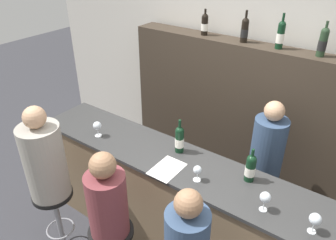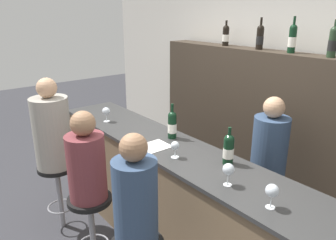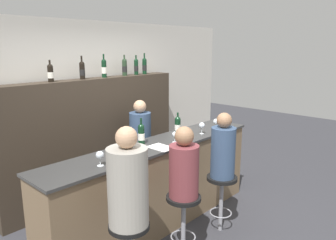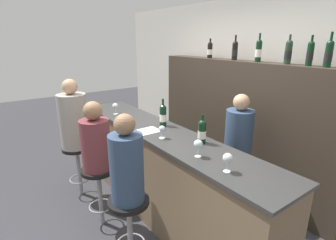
{
  "view_description": "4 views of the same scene",
  "coord_description": "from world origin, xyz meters",
  "px_view_note": "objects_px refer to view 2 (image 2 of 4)",
  "views": [
    {
      "loc": [
        1.17,
        -1.6,
        2.77
      ],
      "look_at": [
        -0.2,
        0.3,
        1.42
      ],
      "focal_mm": 35.0,
      "sensor_mm": 36.0,
      "label": 1
    },
    {
      "loc": [
        1.97,
        -1.35,
        2.18
      ],
      "look_at": [
        0.01,
        0.21,
        1.33
      ],
      "focal_mm": 35.0,
      "sensor_mm": 36.0,
      "label": 2
    },
    {
      "loc": [
        -2.69,
        -2.41,
        2.23
      ],
      "look_at": [
        0.19,
        0.26,
        1.34
      ],
      "focal_mm": 35.0,
      "sensor_mm": 36.0,
      "label": 3
    },
    {
      "loc": [
        2.25,
        -1.27,
        2.05
      ],
      "look_at": [
        0.18,
        0.22,
        1.26
      ],
      "focal_mm": 28.0,
      "sensor_mm": 36.0,
      "label": 4
    }
  ],
  "objects_px": {
    "bar_stool_middle": "(91,214)",
    "guest_seated_right": "(135,199)",
    "wine_bottle_counter_0": "(172,125)",
    "wine_bottle_backbar_0": "(226,35)",
    "wine_bottle_counter_1": "(229,149)",
    "wine_bottle_backbar_2": "(292,38)",
    "wine_bottle_backbar_1": "(260,37)",
    "wine_glass_3": "(272,191)",
    "wine_bottle_backbar_3": "(333,42)",
    "wine_glass_2": "(228,170)",
    "guest_seated_middle": "(86,162)",
    "wine_glass_0": "(106,112)",
    "bartender": "(266,180)",
    "wine_glass_1": "(175,146)",
    "guest_seated_left": "(52,130)",
    "bar_stool_left": "(58,179)"
  },
  "relations": [
    {
      "from": "bar_stool_middle",
      "to": "guest_seated_right",
      "type": "height_order",
      "value": "guest_seated_right"
    },
    {
      "from": "wine_bottle_counter_0",
      "to": "wine_bottle_backbar_0",
      "type": "xyz_separation_m",
      "value": [
        -0.48,
        1.18,
        0.69
      ]
    },
    {
      "from": "wine_bottle_counter_1",
      "to": "wine_bottle_backbar_2",
      "type": "bearing_deg",
      "value": 104.25
    },
    {
      "from": "wine_bottle_backbar_1",
      "to": "wine_glass_3",
      "type": "distance_m",
      "value": 2.0
    },
    {
      "from": "guest_seated_right",
      "to": "wine_glass_3",
      "type": "bearing_deg",
      "value": 40.83
    },
    {
      "from": "wine_bottle_counter_0",
      "to": "wine_bottle_backbar_2",
      "type": "relative_size",
      "value": 0.94
    },
    {
      "from": "wine_bottle_backbar_3",
      "to": "wine_glass_2",
      "type": "relative_size",
      "value": 2.05
    },
    {
      "from": "wine_bottle_backbar_3",
      "to": "guest_seated_middle",
      "type": "bearing_deg",
      "value": -114.11
    },
    {
      "from": "wine_bottle_backbar_2",
      "to": "wine_glass_0",
      "type": "distance_m",
      "value": 1.96
    },
    {
      "from": "wine_glass_0",
      "to": "guest_seated_right",
      "type": "bearing_deg",
      "value": -21.59
    },
    {
      "from": "wine_bottle_counter_1",
      "to": "wine_glass_0",
      "type": "xyz_separation_m",
      "value": [
        -1.43,
        -0.24,
        -0.01
      ]
    },
    {
      "from": "wine_bottle_backbar_3",
      "to": "wine_glass_0",
      "type": "height_order",
      "value": "wine_bottle_backbar_3"
    },
    {
      "from": "guest_seated_right",
      "to": "bartender",
      "type": "distance_m",
      "value": 1.48
    },
    {
      "from": "wine_bottle_backbar_1",
      "to": "wine_glass_1",
      "type": "bearing_deg",
      "value": -76.51
    },
    {
      "from": "wine_glass_1",
      "to": "guest_seated_right",
      "type": "xyz_separation_m",
      "value": [
        0.25,
        -0.54,
        -0.13
      ]
    },
    {
      "from": "wine_bottle_counter_0",
      "to": "guest_seated_left",
      "type": "xyz_separation_m",
      "value": [
        -0.87,
        -0.78,
        -0.12
      ]
    },
    {
      "from": "wine_bottle_counter_0",
      "to": "bar_stool_left",
      "type": "bearing_deg",
      "value": -138.27
    },
    {
      "from": "wine_glass_1",
      "to": "wine_glass_2",
      "type": "bearing_deg",
      "value": -0.0
    },
    {
      "from": "wine_glass_1",
      "to": "guest_seated_middle",
      "type": "distance_m",
      "value": 0.72
    },
    {
      "from": "wine_bottle_backbar_0",
      "to": "guest_seated_left",
      "type": "xyz_separation_m",
      "value": [
        -0.39,
        -1.96,
        -0.81
      ]
    },
    {
      "from": "wine_bottle_counter_1",
      "to": "wine_glass_0",
      "type": "relative_size",
      "value": 1.91
    },
    {
      "from": "bar_stool_middle",
      "to": "bar_stool_left",
      "type": "bearing_deg",
      "value": 180.0
    },
    {
      "from": "wine_bottle_counter_1",
      "to": "bar_stool_left",
      "type": "relative_size",
      "value": 0.41
    },
    {
      "from": "wine_bottle_counter_0",
      "to": "bartender",
      "type": "xyz_separation_m",
      "value": [
        0.58,
        0.66,
        -0.53
      ]
    },
    {
      "from": "guest_seated_left",
      "to": "guest_seated_middle",
      "type": "height_order",
      "value": "guest_seated_left"
    },
    {
      "from": "bar_stool_left",
      "to": "wine_bottle_backbar_3",
      "type": "bearing_deg",
      "value": 50.39
    },
    {
      "from": "wine_glass_1",
      "to": "bar_stool_left",
      "type": "relative_size",
      "value": 0.19
    },
    {
      "from": "wine_glass_1",
      "to": "bartender",
      "type": "height_order",
      "value": "bartender"
    },
    {
      "from": "wine_glass_0",
      "to": "guest_seated_left",
      "type": "relative_size",
      "value": 0.17
    },
    {
      "from": "guest_seated_right",
      "to": "wine_bottle_counter_1",
      "type": "bearing_deg",
      "value": 84.44
    },
    {
      "from": "bartender",
      "to": "guest_seated_middle",
      "type": "bearing_deg",
      "value": -116.22
    },
    {
      "from": "wine_glass_1",
      "to": "bartender",
      "type": "distance_m",
      "value": 1.06
    },
    {
      "from": "wine_glass_0",
      "to": "bartender",
      "type": "bearing_deg",
      "value": 33.72
    },
    {
      "from": "wine_bottle_backbar_2",
      "to": "bar_stool_left",
      "type": "distance_m",
      "value": 2.69
    },
    {
      "from": "wine_bottle_backbar_0",
      "to": "guest_seated_left",
      "type": "height_order",
      "value": "wine_bottle_backbar_0"
    },
    {
      "from": "wine_bottle_counter_1",
      "to": "wine_glass_2",
      "type": "xyz_separation_m",
      "value": [
        0.21,
        -0.24,
        -0.01
      ]
    },
    {
      "from": "wine_glass_3",
      "to": "bartender",
      "type": "bearing_deg",
      "value": 124.77
    },
    {
      "from": "wine_bottle_counter_1",
      "to": "bar_stool_left",
      "type": "xyz_separation_m",
      "value": [
        -1.53,
        -0.78,
        -0.65
      ]
    },
    {
      "from": "wine_bottle_backbar_3",
      "to": "bar_stool_middle",
      "type": "height_order",
      "value": "wine_bottle_backbar_3"
    },
    {
      "from": "wine_bottle_counter_0",
      "to": "wine_bottle_backbar_0",
      "type": "height_order",
      "value": "wine_bottle_backbar_0"
    },
    {
      "from": "wine_glass_3",
      "to": "wine_bottle_backbar_3",
      "type": "bearing_deg",
      "value": 107.79
    },
    {
      "from": "wine_glass_0",
      "to": "bar_stool_left",
      "type": "xyz_separation_m",
      "value": [
        -0.1,
        -0.54,
        -0.64
      ]
    },
    {
      "from": "bar_stool_middle",
      "to": "bartender",
      "type": "relative_size",
      "value": 0.48
    },
    {
      "from": "wine_bottle_counter_0",
      "to": "wine_glass_3",
      "type": "xyz_separation_m",
      "value": [
        1.2,
        -0.24,
        -0.02
      ]
    },
    {
      "from": "wine_bottle_backbar_2",
      "to": "wine_glass_2",
      "type": "xyz_separation_m",
      "value": [
        0.51,
        -1.42,
        -0.72
      ]
    },
    {
      "from": "wine_glass_2",
      "to": "wine_glass_3",
      "type": "relative_size",
      "value": 1.02
    },
    {
      "from": "guest_seated_middle",
      "to": "guest_seated_right",
      "type": "xyz_separation_m",
      "value": [
        0.71,
        0.0,
        0.02
      ]
    },
    {
      "from": "wine_glass_1",
      "to": "guest_seated_left",
      "type": "xyz_separation_m",
      "value": [
        -1.2,
        -0.54,
        -0.09
      ]
    },
    {
      "from": "wine_bottle_counter_0",
      "to": "bar_stool_middle",
      "type": "height_order",
      "value": "wine_bottle_counter_0"
    },
    {
      "from": "wine_bottle_backbar_0",
      "to": "wine_glass_1",
      "type": "distance_m",
      "value": 1.79
    }
  ]
}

